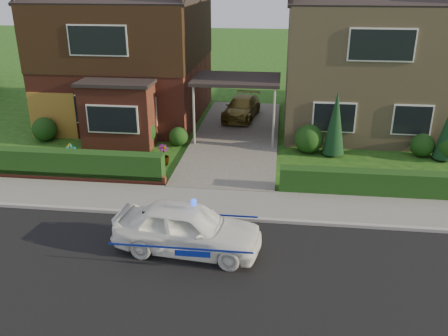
# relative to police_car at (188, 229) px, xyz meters

# --- Properties ---
(ground) EXTENTS (120.00, 120.00, 0.00)m
(ground) POSITION_rel_police_car_xyz_m (0.34, -1.20, -0.68)
(ground) COLOR #154A13
(ground) RESTS_ON ground
(road) EXTENTS (60.00, 6.00, 0.02)m
(road) POSITION_rel_police_car_xyz_m (0.34, -1.20, -0.68)
(road) COLOR black
(road) RESTS_ON ground
(kerb) EXTENTS (60.00, 0.16, 0.12)m
(kerb) POSITION_rel_police_car_xyz_m (0.34, 1.85, -0.62)
(kerb) COLOR #9E9993
(kerb) RESTS_ON ground
(sidewalk) EXTENTS (60.00, 2.00, 0.10)m
(sidewalk) POSITION_rel_police_car_xyz_m (0.34, 2.90, -0.63)
(sidewalk) COLOR slate
(sidewalk) RESTS_ON ground
(driveway) EXTENTS (3.80, 12.00, 0.12)m
(driveway) POSITION_rel_police_car_xyz_m (0.34, 9.80, -0.62)
(driveway) COLOR #666059
(driveway) RESTS_ON ground
(house_left) EXTENTS (7.50, 9.53, 7.25)m
(house_left) POSITION_rel_police_car_xyz_m (-5.44, 12.70, 3.14)
(house_left) COLOR maroon
(house_left) RESTS_ON ground
(house_right) EXTENTS (7.50, 8.06, 7.25)m
(house_right) POSITION_rel_police_car_xyz_m (6.14, 12.79, 2.99)
(house_right) COLOR #9B845F
(house_right) RESTS_ON ground
(carport_link) EXTENTS (3.80, 3.00, 2.77)m
(carport_link) POSITION_rel_police_car_xyz_m (0.34, 9.75, 1.98)
(carport_link) COLOR black
(carport_link) RESTS_ON ground
(garage_door) EXTENTS (2.20, 0.10, 2.10)m
(garage_door) POSITION_rel_police_car_xyz_m (-7.90, 8.76, 0.37)
(garage_door) COLOR brown
(garage_door) RESTS_ON ground
(dwarf_wall) EXTENTS (7.70, 0.25, 0.36)m
(dwarf_wall) POSITION_rel_police_car_xyz_m (-5.46, 4.10, -0.50)
(dwarf_wall) COLOR maroon
(dwarf_wall) RESTS_ON ground
(hedge_left) EXTENTS (7.50, 0.55, 0.90)m
(hedge_left) POSITION_rel_police_car_xyz_m (-5.46, 4.25, -0.68)
(hedge_left) COLOR black
(hedge_left) RESTS_ON ground
(hedge_right) EXTENTS (7.50, 0.55, 0.80)m
(hedge_right) POSITION_rel_police_car_xyz_m (6.14, 4.15, -0.68)
(hedge_right) COLOR black
(hedge_right) RESTS_ON ground
(shrub_left_far) EXTENTS (1.08, 1.08, 1.08)m
(shrub_left_far) POSITION_rel_police_car_xyz_m (-8.16, 8.30, -0.14)
(shrub_left_far) COLOR black
(shrub_left_far) RESTS_ON ground
(shrub_left_mid) EXTENTS (1.32, 1.32, 1.32)m
(shrub_left_mid) POSITION_rel_police_car_xyz_m (-3.66, 8.10, -0.02)
(shrub_left_mid) COLOR black
(shrub_left_mid) RESTS_ON ground
(shrub_left_near) EXTENTS (0.84, 0.84, 0.84)m
(shrub_left_near) POSITION_rel_police_car_xyz_m (-2.06, 8.40, -0.26)
(shrub_left_near) COLOR black
(shrub_left_near) RESTS_ON ground
(shrub_right_near) EXTENTS (1.20, 1.20, 1.20)m
(shrub_right_near) POSITION_rel_police_car_xyz_m (3.54, 8.20, -0.08)
(shrub_right_near) COLOR black
(shrub_right_near) RESTS_ON ground
(shrub_right_mid) EXTENTS (0.96, 0.96, 0.96)m
(shrub_right_mid) POSITION_rel_police_car_xyz_m (8.14, 8.30, -0.20)
(shrub_right_mid) COLOR black
(shrub_right_mid) RESTS_ON ground
(conifer_a) EXTENTS (0.90, 0.90, 2.60)m
(conifer_a) POSITION_rel_police_car_xyz_m (4.54, 8.00, 0.62)
(conifer_a) COLOR black
(conifer_a) RESTS_ON ground
(conifer_b) EXTENTS (0.90, 0.90, 2.20)m
(conifer_b) POSITION_rel_police_car_xyz_m (8.94, 8.00, 0.42)
(conifer_b) COLOR black
(conifer_b) RESTS_ON ground
(police_car) EXTENTS (3.64, 4.11, 1.51)m
(police_car) POSITION_rel_police_car_xyz_m (0.00, 0.00, 0.00)
(police_car) COLOR white
(police_car) RESTS_ON ground
(driveway_car) EXTENTS (1.95, 3.81, 1.06)m
(driveway_car) POSITION_rel_police_car_xyz_m (0.33, 12.72, -0.03)
(driveway_car) COLOR brown
(driveway_car) RESTS_ON driveway
(potted_plant_a) EXTENTS (0.52, 0.45, 0.83)m
(potted_plant_a) POSITION_rel_police_car_xyz_m (-5.73, 5.60, -0.26)
(potted_plant_a) COLOR gray
(potted_plant_a) RESTS_ON ground
(potted_plant_b) EXTENTS (0.55, 0.54, 0.78)m
(potted_plant_b) POSITION_rel_police_car_xyz_m (-6.04, 5.88, -0.28)
(potted_plant_b) COLOR gray
(potted_plant_b) RESTS_ON ground
(potted_plant_c) EXTENTS (0.64, 0.64, 0.83)m
(potted_plant_c) POSITION_rel_police_car_xyz_m (-2.16, 6.03, -0.26)
(potted_plant_c) COLOR gray
(potted_plant_c) RESTS_ON ground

